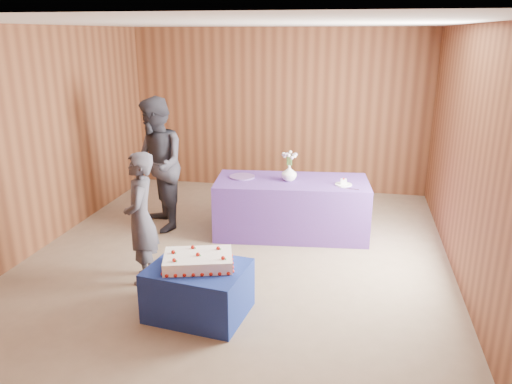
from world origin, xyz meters
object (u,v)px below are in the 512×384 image
(vase, at_px, (289,173))
(guest_left, at_px, (141,218))
(cake_table, at_px, (198,290))
(serving_table, at_px, (291,207))
(sheet_cake, at_px, (198,260))
(guest_right, at_px, (156,165))

(vase, relative_size, guest_left, 0.14)
(cake_table, distance_m, serving_table, 2.28)
(serving_table, distance_m, vase, 0.48)
(sheet_cake, distance_m, guest_right, 2.39)
(sheet_cake, relative_size, vase, 3.70)
(serving_table, distance_m, sheet_cake, 2.27)
(cake_table, bearing_deg, sheet_cake, 89.00)
(guest_right, bearing_deg, sheet_cake, -4.00)
(serving_table, relative_size, guest_left, 1.39)
(guest_left, bearing_deg, cake_table, 38.98)
(vase, height_order, guest_right, guest_right)
(cake_table, relative_size, guest_left, 0.63)
(cake_table, bearing_deg, vase, 83.19)
(sheet_cake, relative_size, guest_left, 0.53)
(serving_table, bearing_deg, vase, -163.80)
(cake_table, height_order, serving_table, serving_table)
(cake_table, height_order, sheet_cake, sheet_cake)
(guest_right, bearing_deg, serving_table, 59.99)
(guest_left, height_order, guest_right, guest_right)
(vase, bearing_deg, sheet_cake, -104.31)
(sheet_cake, bearing_deg, cake_table, -114.85)
(serving_table, height_order, sheet_cake, serving_table)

